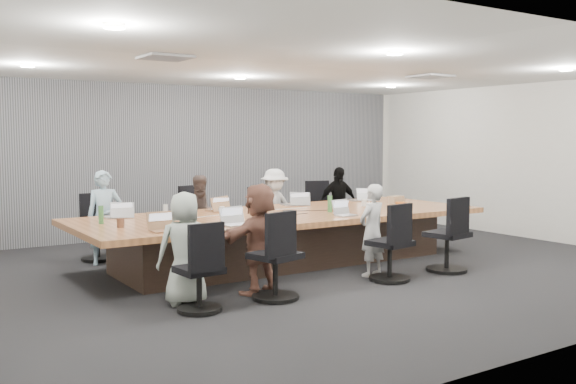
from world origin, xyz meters
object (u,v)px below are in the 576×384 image
chair_7 (447,240)px  stapler (288,218)px  chair_6 (390,249)px  person_6 (372,230)px  person_3 (338,203)px  person_5 (259,238)px  person_1 (202,215)px  laptop_4 (165,231)px  laptop_6 (346,215)px  laptop_1 (218,210)px  person_2 (274,207)px  mug_brown (121,223)px  laptop_0 (117,217)px  person_4 (185,248)px  snack_packet (402,203)px  conference_table (284,236)px  canvas_bag (396,200)px  laptop_3 (358,200)px  chair_0 (98,234)px  chair_3 (326,214)px  chair_2 (264,222)px  chair_4 (199,277)px  bottle_green_left (101,215)px  laptop_5 (237,225)px  chair_5 (275,263)px  bottle_green_right (330,204)px  person_0 (104,218)px  bottle_clear (166,212)px  laptop_2 (292,205)px  chair_1 (193,224)px

chair_7 → stapler: chair_7 is taller
chair_6 → person_6: bearing=80.0°
person_3 → person_5: 4.21m
person_1 → laptop_4: 2.62m
laptop_6 → laptop_1: bearing=122.2°
person_2 → mug_brown: (-3.16, -1.54, 0.15)m
laptop_0 → laptop_4: (0.05, -1.60, 0.00)m
person_4 → snack_packet: (4.36, 1.24, 0.14)m
person_2 → snack_packet: 2.12m
conference_table → canvas_bag: canvas_bag is taller
snack_packet → laptop_3: bearing=101.7°
laptop_3 → person_5: (-3.23, -2.15, -0.10)m
chair_7 → chair_0: bearing=128.4°
person_6 → stapler: (-0.89, 0.67, 0.16)m
chair_3 → canvas_bag: size_ratio=3.57×
chair_2 → chair_4: bearing=47.4°
snack_packet → laptop_4: bearing=-171.0°
laptop_3 → bottle_green_left: (-4.60, -0.53, 0.11)m
person_1 → person_5: (-0.55, -2.70, 0.03)m
chair_2 → laptop_5: (-1.88, -2.50, 0.38)m
person_4 → bottle_green_left: 1.69m
chair_5 → bottle_green_right: bearing=22.5°
bottle_green_left → snack_packet: 4.81m
mug_brown → person_0: bearing=79.9°
laptop_3 → conference_table: bearing=33.7°
chair_5 → mug_brown: (-1.27, 1.51, 0.38)m
bottle_clear → snack_packet: 3.95m
chair_3 → person_4: size_ratio=0.68×
snack_packet → chair_4: bearing=-160.0°
person_1 → person_3: (2.69, 0.00, 0.03)m
laptop_1 → mug_brown: (-1.82, -0.99, 0.05)m
conference_table → canvas_bag: bearing=2.0°
laptop_0 → person_2: (2.88, 0.55, -0.10)m
laptop_2 → stapler: bearing=67.8°
bottle_green_right → chair_0: bearing=144.7°
laptop_1 → person_3: person_3 is taller
person_1 → canvas_bag: 3.19m
person_0 → laptop_6: person_0 is taller
chair_4 → snack_packet: bearing=15.8°
chair_4 → bottle_green_left: 2.07m
person_1 → laptop_3: (2.69, -0.55, 0.13)m
chair_0 → person_3: person_3 is taller
chair_5 → bottle_clear: size_ratio=4.19×
laptop_1 → canvas_bag: size_ratio=1.42×
laptop_2 → laptop_5: bearing=53.6°
chair_1 → bottle_green_right: bearing=107.4°
person_0 → laptop_1: (1.54, -0.55, 0.07)m
laptop_0 → laptop_5: same height
chair_5 → person_6: (1.72, 0.35, 0.19)m
chair_1 → person_0: bearing=-2.4°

